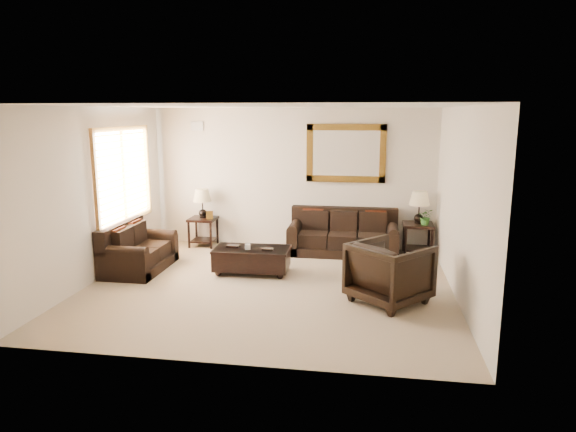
% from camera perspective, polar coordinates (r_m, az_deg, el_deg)
% --- Properties ---
extents(room, '(5.51, 5.01, 2.71)m').
position_cam_1_polar(room, '(7.59, -2.26, 1.86)').
color(room, '#82755A').
rests_on(room, ground).
extents(window, '(0.07, 1.96, 1.66)m').
position_cam_1_polar(window, '(9.29, -17.75, 4.34)').
color(window, white).
rests_on(window, room).
extents(mirror, '(1.50, 0.06, 1.10)m').
position_cam_1_polar(mirror, '(9.85, 6.45, 6.93)').
color(mirror, '#44220D').
rests_on(mirror, room).
extents(air_vent, '(0.25, 0.02, 0.18)m').
position_cam_1_polar(air_vent, '(10.38, -10.07, 9.82)').
color(air_vent, '#999999').
rests_on(air_vent, room).
extents(sofa, '(2.03, 0.87, 0.83)m').
position_cam_1_polar(sofa, '(9.73, 6.15, -2.37)').
color(sofa, black).
rests_on(sofa, room).
extents(loveseat, '(0.84, 1.42, 0.80)m').
position_cam_1_polar(loveseat, '(9.03, -16.48, -3.93)').
color(loveseat, black).
rests_on(loveseat, room).
extents(end_table_left, '(0.52, 0.52, 1.14)m').
position_cam_1_polar(end_table_left, '(10.24, -9.46, 0.78)').
color(end_table_left, black).
rests_on(end_table_left, room).
extents(end_table_right, '(0.55, 0.55, 1.20)m').
position_cam_1_polar(end_table_right, '(9.75, 14.33, 0.27)').
color(end_table_right, black).
rests_on(end_table_right, room).
extents(coffee_table, '(1.25, 0.70, 0.52)m').
position_cam_1_polar(coffee_table, '(8.51, -4.03, -4.61)').
color(coffee_table, black).
rests_on(coffee_table, room).
extents(armchair, '(1.26, 1.26, 0.95)m').
position_cam_1_polar(armchair, '(7.28, 11.25, -5.86)').
color(armchair, black).
rests_on(armchair, floor).
extents(potted_plant, '(0.31, 0.34, 0.24)m').
position_cam_1_polar(potted_plant, '(9.67, 15.07, -0.27)').
color(potted_plant, '#28561D').
rests_on(potted_plant, end_table_right).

